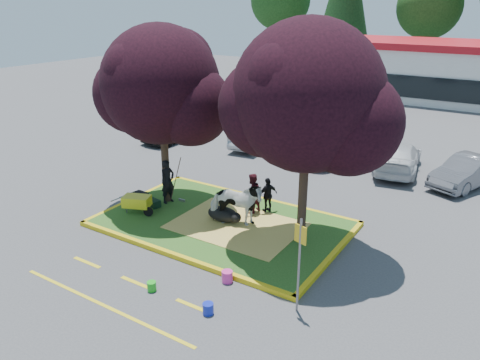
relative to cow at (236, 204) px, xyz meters
The scene contains 31 objects.
ground 1.09m from the cow, behind, with size 90.00×90.00×0.00m, color #424244.
median_island 1.02m from the cow, behind, with size 8.00×5.00×0.15m, color #214E18.
curb_near 2.80m from the cow, 101.98° to the right, with size 8.30×0.16×0.15m, color gold.
curb_far 2.75m from the cow, 102.23° to the left, with size 8.30×0.16×0.15m, color gold.
curb_left 4.71m from the cow, behind, with size 0.16×5.30×0.15m, color gold.
curb_right 3.63m from the cow, ahead, with size 0.16×5.30×0.15m, color gold.
straw_bedding 0.78m from the cow, 30.47° to the right, with size 4.20×3.00×0.01m, color #E2CE5D.
tree_purple_left 4.79m from the cow, behind, with size 5.06×4.20×6.51m.
tree_purple_right 4.33m from the cow, ahead, with size 5.30×4.40×6.82m.
fire_lane_stripe_a 5.03m from the cow, 121.13° to the right, with size 1.10×0.12×0.01m, color yellow.
fire_lane_stripe_b 4.36m from the cow, 97.46° to the right, with size 1.10×0.12×0.01m, color yellow.
fire_lane_stripe_c 4.56m from the cow, 71.11° to the right, with size 1.10×0.12×0.01m, color yellow.
fire_lane_long 5.53m from the cow, 95.82° to the right, with size 6.00×0.10×0.01m, color yellow.
retail_building 28.02m from the cow, 87.04° to the left, with size 20.40×8.40×4.40m.
cow is the anchor object (origin of this frame).
calf 0.76m from the cow, behind, with size 1.18×0.67×0.51m, color black.
handler 3.23m from the cow, behind, with size 0.61×0.40×1.67m, color black.
visitor_a 1.17m from the cow, 93.22° to the left, with size 0.72×0.56×1.48m, color #41121A.
visitor_b 1.60m from the cow, 76.40° to the left, with size 0.76×0.32×1.29m, color black.
wheelbarrow 3.69m from the cow, 163.07° to the right, with size 1.70×0.88×0.65m.
gear_bag_dark 4.30m from the cow, behind, with size 0.58×0.32×0.30m, color black.
gear_bag_green 3.49m from the cow, behind, with size 0.50×0.31×0.27m, color black.
sign_post 4.82m from the cow, 38.30° to the right, with size 0.35×0.13×2.56m.
bucket_green 4.34m from the cow, 89.04° to the right, with size 0.25×0.25×0.26m, color green.
bucket_pink 3.31m from the cow, 61.26° to the right, with size 0.31×0.31×0.33m, color #E7339A.
bucket_blue 4.75m from the cow, 65.51° to the right, with size 0.28×0.28×0.30m, color #1627B5.
car_black 11.63m from the cow, 139.49° to the left, with size 1.77×4.39×1.50m, color black.
car_silver 9.91m from the cow, 116.54° to the left, with size 1.45×4.15×1.37m, color #9D9EA5.
car_red 8.84m from the cow, 91.27° to the left, with size 2.15×4.65×1.29m, color maroon.
car_white 9.46m from the cow, 71.30° to the left, with size 1.84×4.52×1.31m, color silver.
car_grey 10.43m from the cow, 54.98° to the left, with size 1.36×3.89×1.28m, color #58595F.
Camera 1 is at (8.36, -11.99, 7.29)m, focal length 35.00 mm.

